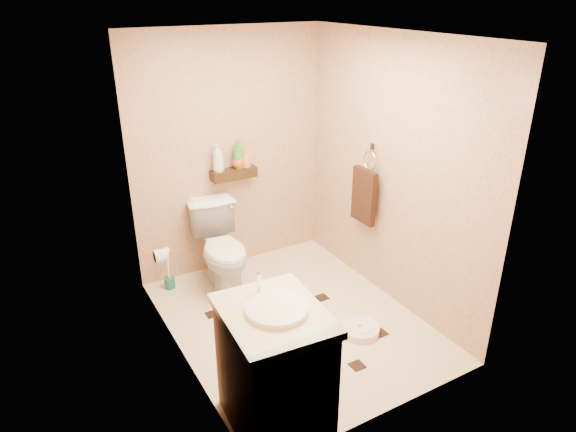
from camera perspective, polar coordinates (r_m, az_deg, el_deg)
ground at (r=4.65m, az=0.58°, el=-11.50°), size 2.50×2.50×0.00m
wall_back at (r=5.12m, az=-6.50°, el=6.86°), size 2.00×0.04×2.40m
wall_front at (r=3.16m, az=12.27°, el=-4.94°), size 2.00×0.04×2.40m
wall_left at (r=3.70m, az=-12.82°, el=-0.51°), size 0.04×2.50×2.40m
wall_right at (r=4.63m, az=11.43°, el=4.62°), size 0.04×2.50×2.40m
ceiling at (r=3.79m, az=0.74°, el=19.49°), size 2.00×2.50×0.02m
wall_shelf at (r=5.11m, az=-6.05°, el=4.70°), size 0.46×0.14×0.10m
floor_accents at (r=4.62m, az=1.32°, el=-11.72°), size 1.25×1.40×0.01m
toilet at (r=4.96m, az=-7.31°, el=-3.66°), size 0.55×0.85×0.82m
vanity at (r=3.44m, az=-1.52°, el=-16.57°), size 0.66×0.78×1.04m
bathroom_scale at (r=4.53m, az=7.98°, el=-12.35°), size 0.42×0.42×0.07m
toilet_brush at (r=5.15m, az=-13.11°, el=-6.27°), size 0.10×0.10×0.45m
towel_ring at (r=4.84m, az=8.49°, el=2.50°), size 0.12×0.30×0.76m
toilet_paper at (r=4.54m, az=-13.96°, el=-4.28°), size 0.12×0.11×0.12m
bottle_a at (r=4.99m, az=-7.80°, el=6.44°), size 0.14×0.14×0.28m
bottle_b at (r=5.01m, az=-7.71°, el=5.85°), size 0.11×0.11×0.17m
bottle_c at (r=5.09m, az=-5.57°, el=6.19°), size 0.17×0.17×0.16m
bottle_d at (r=5.07m, az=-5.55°, el=6.88°), size 0.14×0.14×0.29m
bottle_e at (r=5.12m, az=-4.71°, el=6.42°), size 0.11×0.11×0.18m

